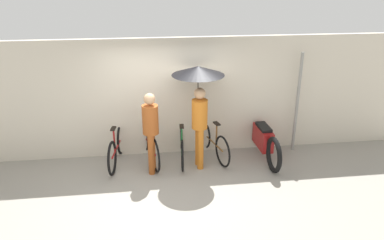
{
  "coord_description": "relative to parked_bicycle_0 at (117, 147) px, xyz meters",
  "views": [
    {
      "loc": [
        -0.36,
        -6.05,
        3.87
      ],
      "look_at": [
        0.55,
        1.06,
        1.0
      ],
      "focal_mm": 35.0,
      "sensor_mm": 36.0,
      "label": 1
    }
  ],
  "objects": [
    {
      "name": "parked_bicycle_0",
      "position": [
        0.0,
        0.0,
        0.0
      ],
      "size": [
        0.44,
        1.65,
        1.05
      ],
      "rotation": [
        0.0,
        0.0,
        1.43
      ],
      "color": "black",
      "rests_on": "ground"
    },
    {
      "name": "pedestrian_center",
      "position": [
        1.72,
        -0.3,
        1.33
      ],
      "size": [
        1.05,
        1.05,
        2.14
      ],
      "rotation": [
        0.0,
        0.0,
        0.11
      ],
      "color": "#C66B1E",
      "rests_on": "ground"
    },
    {
      "name": "pedestrian_leading",
      "position": [
        0.73,
        -0.48,
        0.62
      ],
      "size": [
        0.32,
        0.32,
        1.69
      ],
      "rotation": [
        0.0,
        0.0,
        -0.14
      ],
      "color": "#9E4C1E",
      "rests_on": "ground"
    },
    {
      "name": "back_wall",
      "position": [
        1.05,
        0.41,
        0.93
      ],
      "size": [
        11.19,
        0.12,
        2.6
      ],
      "color": "beige",
      "rests_on": "ground"
    },
    {
      "name": "awning_pole",
      "position": [
        4.0,
        0.14,
        0.77
      ],
      "size": [
        0.07,
        0.07,
        2.28
      ],
      "color": "gray",
      "rests_on": "ground"
    },
    {
      "name": "parked_bicycle_2",
      "position": [
        1.4,
        0.03,
        -0.02
      ],
      "size": [
        0.44,
        1.69,
        0.97
      ],
      "rotation": [
        0.0,
        0.0,
        1.49
      ],
      "color": "black",
      "rests_on": "ground"
    },
    {
      "name": "parked_bicycle_3",
      "position": [
        2.09,
        0.05,
        -0.01
      ],
      "size": [
        0.56,
        1.63,
        0.99
      ],
      "rotation": [
        0.0,
        0.0,
        1.82
      ],
      "color": "black",
      "rests_on": "ground"
    },
    {
      "name": "motorcycle",
      "position": [
        3.19,
        -0.09,
        0.05
      ],
      "size": [
        0.58,
        2.12,
        0.94
      ],
      "rotation": [
        0.0,
        0.0,
        1.6
      ],
      "color": "black",
      "rests_on": "ground"
    },
    {
      "name": "ground_plane",
      "position": [
        1.05,
        -1.29,
        -0.37
      ],
      "size": [
        30.0,
        30.0,
        0.0
      ],
      "primitive_type": "plane",
      "color": "gray"
    },
    {
      "name": "parked_bicycle_1",
      "position": [
        0.7,
        0.06,
        0.01
      ],
      "size": [
        0.52,
        1.74,
        1.03
      ],
      "rotation": [
        0.0,
        0.0,
        1.78
      ],
      "color": "black",
      "rests_on": "ground"
    }
  ]
}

